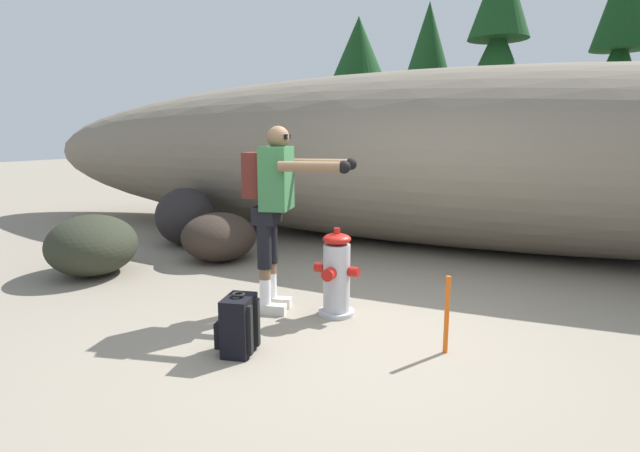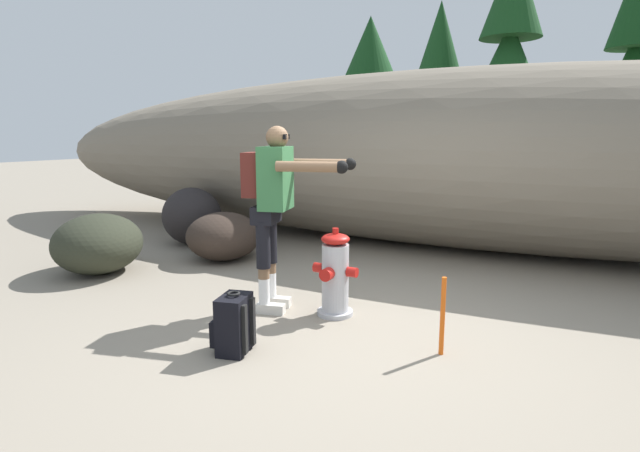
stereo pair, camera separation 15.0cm
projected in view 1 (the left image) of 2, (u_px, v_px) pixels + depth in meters
ground_plane at (347, 336)px, 4.15m from camera, size 56.00×56.00×0.04m
dirt_embankment at (449, 159)px, 7.31m from camera, size 16.06×3.20×2.55m
fire_hydrant at (336, 275)px, 4.52m from camera, size 0.42×0.38×0.81m
utility_worker at (276, 196)px, 4.50m from camera, size 1.04×0.67×1.70m
spare_backpack at (238, 325)px, 3.75m from camera, size 0.33×0.34×0.47m
boulder_large at (219, 237)px, 6.51m from camera, size 1.39×1.41×0.62m
boulder_mid at (92, 245)px, 5.85m from camera, size 1.54×1.57×0.70m
boulder_small at (186, 217)px, 7.41m from camera, size 1.32×1.33×0.85m
pine_tree_far_left at (358, 91)px, 15.92m from camera, size 2.60×2.60×5.24m
pine_tree_left at (427, 94)px, 13.42m from camera, size 1.88×1.88×5.04m
pine_tree_center at (497, 56)px, 11.86m from camera, size 2.19×2.19×5.92m
pine_tree_right at (618, 68)px, 12.78m from camera, size 2.20×2.20×6.37m
survey_stake at (447, 315)px, 3.74m from camera, size 0.04×0.04×0.60m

